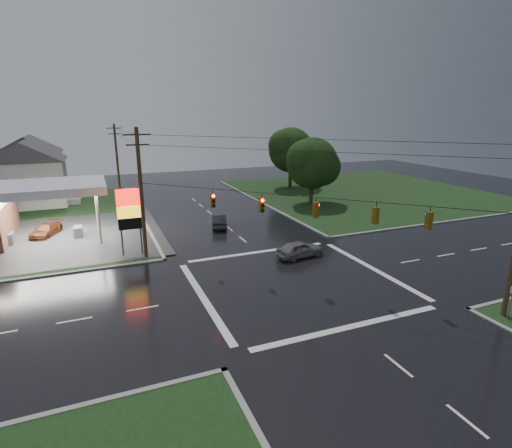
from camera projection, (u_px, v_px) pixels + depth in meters
name	position (u px, v px, depth m)	size (l,w,h in m)	color
ground	(295.00, 282.00, 29.62)	(120.00, 120.00, 0.00)	black
grass_ne	(365.00, 192.00, 62.28)	(36.00, 36.00, 0.08)	black
pylon_sign	(129.00, 211.00, 34.02)	(2.00, 0.35, 6.00)	#59595E
utility_pole_nw	(141.00, 192.00, 33.03)	(2.20, 0.32, 11.00)	#382619
utility_pole_n	(117.00, 159.00, 58.46)	(2.20, 0.32, 10.50)	#382619
traffic_signals	(298.00, 196.00, 27.85)	(26.87, 26.87, 1.47)	black
house_near	(28.00, 173.00, 52.77)	(11.05, 8.48, 8.60)	silver
house_far	(31.00, 163.00, 63.08)	(11.05, 8.48, 8.60)	silver
tree_ne_near	(313.00, 163.00, 52.87)	(7.99, 6.80, 8.98)	black
tree_ne_far	(292.00, 150.00, 64.48)	(8.46, 7.20, 9.80)	black
car_north	(219.00, 221.00, 43.49)	(1.52, 4.37, 1.44)	black
car_crossing	(300.00, 249.00, 34.49)	(1.69, 4.20, 1.43)	slate
car_pump	(46.00, 230.00, 40.30)	(1.76, 4.32, 1.25)	#4C2311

